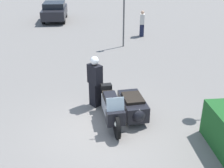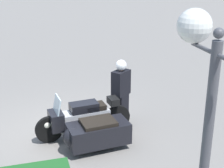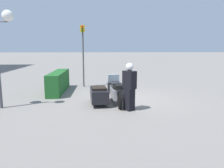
# 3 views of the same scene
# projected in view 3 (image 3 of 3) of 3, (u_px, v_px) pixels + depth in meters

# --- Properties ---
(ground_plane) EXTENTS (160.00, 160.00, 0.00)m
(ground_plane) POSITION_uv_depth(u_px,v_px,m) (121.00, 100.00, 10.06)
(ground_plane) COLOR slate
(police_motorcycle) EXTENTS (2.49, 1.41, 1.17)m
(police_motorcycle) POSITION_uv_depth(u_px,v_px,m) (106.00, 92.00, 9.36)
(police_motorcycle) COLOR black
(police_motorcycle) RESTS_ON ground
(officer_rider) EXTENTS (0.58, 0.53, 1.82)m
(officer_rider) POSITION_uv_depth(u_px,v_px,m) (129.00, 86.00, 8.25)
(officer_rider) COLOR black
(officer_rider) RESTS_ON ground
(hedge_bush_curbside) EXTENTS (3.34, 0.65, 1.08)m
(hedge_bush_curbside) POSITION_uv_depth(u_px,v_px,m) (59.00, 82.00, 11.70)
(hedge_bush_curbside) COLOR #1E5623
(hedge_bush_curbside) RESTS_ON ground
(traffic_light_near) EXTENTS (0.23, 0.27, 3.64)m
(traffic_light_near) POSITION_uv_depth(u_px,v_px,m) (83.00, 47.00, 12.87)
(traffic_light_near) COLOR #4C4C4C
(traffic_light_near) RESTS_ON ground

